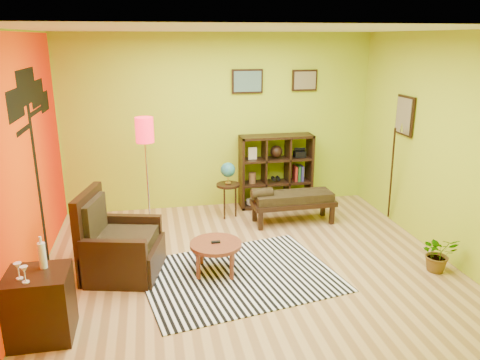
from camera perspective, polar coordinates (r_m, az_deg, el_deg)
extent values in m
plane|color=tan|center=(5.93, 0.99, -10.26)|extent=(5.00, 5.00, 0.00)
cube|color=#A9C31F|center=(7.60, -2.52, 7.01)|extent=(5.00, 0.04, 2.80)
cube|color=#A9C31F|center=(3.38, 9.13, -6.14)|extent=(5.00, 0.04, 2.80)
cube|color=#A9C31F|center=(5.50, -25.35, 1.49)|extent=(0.04, 4.50, 2.80)
cube|color=#A9C31F|center=(6.43, 23.46, 3.77)|extent=(0.04, 4.50, 2.80)
cube|color=white|center=(5.27, 1.15, 17.91)|extent=(5.00, 4.50, 0.04)
cube|color=#E93A00|center=(5.49, -25.15, 1.50)|extent=(0.01, 4.45, 2.75)
cube|color=black|center=(6.09, -23.39, -0.30)|extent=(0.01, 0.14, 2.10)
cube|color=black|center=(5.42, -25.68, 8.29)|extent=(0.01, 0.65, 0.32)
cube|color=black|center=(5.94, -24.58, 10.32)|extent=(0.01, 0.85, 0.40)
cube|color=black|center=(6.43, -23.46, 9.68)|extent=(0.01, 0.70, 0.32)
cube|color=black|center=(6.79, -22.72, 8.80)|extent=(0.01, 0.50, 0.26)
cube|color=black|center=(7.57, 0.90, 11.94)|extent=(0.50, 0.03, 0.38)
cube|color=slate|center=(7.54, 0.94, 11.92)|extent=(0.44, 0.01, 0.32)
cube|color=black|center=(7.82, 7.88, 11.95)|extent=(0.42, 0.03, 0.34)
cube|color=#8C7E54|center=(7.80, 7.94, 11.93)|extent=(0.36, 0.01, 0.28)
cube|color=black|center=(7.11, 19.47, 7.42)|extent=(0.03, 0.44, 0.56)
cube|color=#8C7E54|center=(7.10, 19.30, 7.42)|extent=(0.01, 0.38, 0.50)
cylinder|color=black|center=(7.24, 17.98, 0.63)|extent=(0.23, 0.34, 1.46)
cone|color=silver|center=(6.95, 19.12, 6.15)|extent=(0.08, 0.09, 0.16)
cube|color=white|center=(5.67, -0.16, -11.56)|extent=(2.49, 2.05, 0.01)
cylinder|color=brown|center=(5.61, -2.97, -7.86)|extent=(0.62, 0.62, 0.04)
cylinder|color=brown|center=(5.86, -0.90, -8.77)|extent=(0.05, 0.05, 0.34)
cylinder|color=brown|center=(5.88, -4.73, -8.72)|extent=(0.05, 0.05, 0.34)
cylinder|color=brown|center=(5.51, -1.03, -10.53)|extent=(0.05, 0.05, 0.34)
cylinder|color=brown|center=(5.54, -5.12, -10.46)|extent=(0.05, 0.05, 0.34)
cube|color=black|center=(5.60, -2.98, -7.56)|extent=(0.11, 0.04, 0.02)
cube|color=black|center=(5.81, -13.86, -9.32)|extent=(0.99, 0.97, 0.37)
cube|color=black|center=(5.80, -17.82, -6.18)|extent=(0.28, 0.80, 1.02)
cube|color=black|center=(5.44, -15.07, -10.02)|extent=(0.75, 0.27, 0.60)
cube|color=black|center=(6.10, -12.94, -6.81)|extent=(0.75, 0.27, 0.60)
cube|color=gold|center=(5.70, -13.77, -7.07)|extent=(0.78, 0.77, 0.13)
cube|color=gold|center=(5.71, -17.28, -4.49)|extent=(0.22, 0.60, 0.47)
cube|color=black|center=(4.86, -23.15, -13.87)|extent=(0.56, 0.51, 0.66)
cylinder|color=white|center=(4.73, -22.95, -8.47)|extent=(0.07, 0.07, 0.25)
cylinder|color=white|center=(4.67, -23.17, -6.75)|extent=(0.02, 0.02, 0.07)
cylinder|color=white|center=(4.67, -25.28, -10.78)|extent=(0.06, 0.06, 0.01)
cylinder|color=white|center=(4.64, -25.36, -10.23)|extent=(0.01, 0.01, 0.09)
cone|color=white|center=(4.62, -25.47, -9.46)|extent=(0.07, 0.07, 0.06)
cylinder|color=white|center=(4.58, -24.65, -11.23)|extent=(0.06, 0.06, 0.01)
cylinder|color=white|center=(4.56, -24.73, -10.67)|extent=(0.01, 0.01, 0.09)
cone|color=white|center=(4.53, -24.84, -9.88)|extent=(0.07, 0.07, 0.06)
cylinder|color=silver|center=(6.90, -10.83, -6.36)|extent=(0.26, 0.26, 0.03)
cylinder|color=silver|center=(6.64, -11.19, -0.24)|extent=(0.02, 0.02, 1.57)
cylinder|color=red|center=(6.47, -11.56, 6.00)|extent=(0.25, 0.25, 0.34)
cylinder|color=black|center=(7.25, -1.47, -0.61)|extent=(0.36, 0.36, 0.04)
cylinder|color=black|center=(7.33, -0.53, -2.63)|extent=(0.03, 0.03, 0.51)
cylinder|color=black|center=(7.43, -1.92, -2.38)|extent=(0.03, 0.03, 0.51)
cylinder|color=black|center=(7.24, -1.91, -2.91)|extent=(0.03, 0.03, 0.51)
cylinder|color=gold|center=(7.23, -1.47, -0.34)|extent=(0.09, 0.09, 0.02)
cylinder|color=gold|center=(7.22, -1.48, 0.07)|extent=(0.01, 0.01, 0.09)
sphere|color=#1550A1|center=(7.18, -1.49, 1.25)|extent=(0.23, 0.23, 0.23)
cube|color=black|center=(7.62, 0.19, 0.88)|extent=(0.04, 0.35, 1.20)
cube|color=black|center=(7.92, 8.44, 1.32)|extent=(0.04, 0.35, 1.20)
cube|color=black|center=(7.93, 4.30, -2.93)|extent=(1.20, 0.35, 0.04)
cube|color=black|center=(7.62, 4.49, 5.31)|extent=(1.20, 0.35, 0.04)
cube|color=black|center=(7.70, 2.96, 1.03)|extent=(0.03, 0.33, 1.12)
cube|color=black|center=(7.81, 5.81, 1.18)|extent=(0.03, 0.33, 1.12)
cube|color=black|center=(7.81, 4.36, -0.31)|extent=(1.12, 0.33, 0.03)
cube|color=black|center=(7.70, 4.43, 2.54)|extent=(1.12, 0.33, 0.03)
cylinder|color=beige|center=(7.82, 1.48, -2.64)|extent=(0.20, 0.20, 0.07)
sphere|color=black|center=(7.67, 4.45, 3.48)|extent=(0.20, 0.20, 0.20)
cube|color=black|center=(7.80, 7.28, 3.16)|extent=(0.18, 0.15, 0.10)
cylinder|color=black|center=(7.78, 4.09, 0.17)|extent=(0.06, 0.12, 0.06)
cylinder|color=black|center=(7.80, 4.66, 0.20)|extent=(0.06, 0.12, 0.06)
ellipsoid|color=#384C26|center=(8.02, 7.08, -2.19)|extent=(0.18, 0.18, 0.09)
cylinder|color=brown|center=(7.69, 1.50, 0.24)|extent=(0.12, 0.12, 0.18)
cube|color=beige|center=(7.58, 1.53, 3.28)|extent=(0.14, 0.03, 0.20)
cube|color=maroon|center=(7.86, 6.71, 0.81)|extent=(0.04, 0.18, 0.26)
cube|color=#1E4C1E|center=(7.88, 7.09, 0.83)|extent=(0.04, 0.18, 0.26)
cube|color=navy|center=(7.90, 7.47, 0.85)|extent=(0.04, 0.18, 0.26)
cube|color=black|center=(7.13, 6.51, -2.80)|extent=(1.27, 0.48, 0.07)
cube|color=gold|center=(7.10, 6.54, -2.04)|extent=(1.18, 0.42, 0.13)
cylinder|color=gold|center=(6.93, 2.67, -1.63)|extent=(0.32, 0.17, 0.16)
cube|color=black|center=(7.54, 10.06, -3.27)|extent=(0.06, 0.06, 0.28)
cube|color=black|center=(7.20, 1.78, -3.97)|extent=(0.06, 0.06, 0.28)
cube|color=black|center=(7.23, 11.13, -4.23)|extent=(0.06, 0.06, 0.28)
cube|color=black|center=(6.88, 2.51, -5.02)|extent=(0.06, 0.06, 0.28)
imported|color=#26661E|center=(6.19, 22.98, -8.65)|extent=(0.48, 0.52, 0.36)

